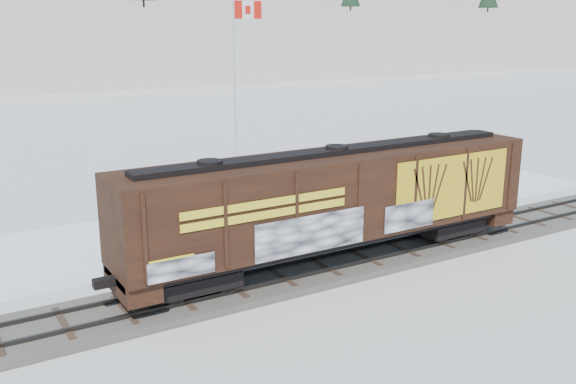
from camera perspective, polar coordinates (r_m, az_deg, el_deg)
ground at (r=27.01m, az=6.52°, el=-6.21°), size 500.00×500.00×0.00m
rail_track at (r=26.96m, az=6.53°, el=-5.92°), size 50.00×3.40×0.43m
parking_strip at (r=32.92m, az=-1.43°, el=-2.23°), size 40.00×8.00×0.03m
hopper_railcar at (r=25.32m, az=4.28°, el=-0.57°), size 17.83×3.06×4.52m
flagpole at (r=38.18m, az=-4.57°, el=6.32°), size 2.30×0.90×11.10m
car_silver at (r=28.86m, az=-10.63°, el=-3.47°), size 4.37×2.66×1.39m
car_white at (r=34.08m, az=-0.55°, el=-0.41°), size 4.28×1.81×1.37m
car_dark at (r=34.81m, az=1.47°, el=-0.09°), size 4.82×2.11×1.38m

